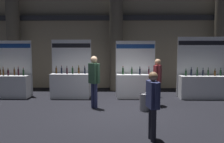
% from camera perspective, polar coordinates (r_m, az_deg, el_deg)
% --- Properties ---
extents(ground_plane, '(27.35, 27.35, 0.00)m').
position_cam_1_polar(ground_plane, '(8.23, 0.81, -9.41)').
color(ground_plane, black).
extents(hall_colonnade, '(13.67, 1.17, 6.49)m').
position_cam_1_polar(hall_colonnade, '(12.44, 1.01, 10.67)').
color(hall_colonnade, gray).
rests_on(hall_colonnade, ground_plane).
extents(exhibitor_booth_0, '(1.93, 0.66, 2.41)m').
position_cam_1_polar(exhibitor_booth_0, '(11.19, -23.37, -2.64)').
color(exhibitor_booth_0, white).
rests_on(exhibitor_booth_0, ground_plane).
extents(exhibitor_booth_1, '(1.69, 0.66, 2.45)m').
position_cam_1_polar(exhibitor_booth_1, '(10.39, -9.71, -2.70)').
color(exhibitor_booth_1, white).
rests_on(exhibitor_booth_1, ground_plane).
extents(exhibitor_booth_2, '(1.69, 0.66, 2.40)m').
position_cam_1_polar(exhibitor_booth_2, '(10.32, 5.57, -2.79)').
color(exhibitor_booth_2, white).
rests_on(exhibitor_booth_2, ground_plane).
extents(exhibitor_booth_3, '(1.98, 0.66, 2.57)m').
position_cam_1_polar(exhibitor_booth_3, '(10.81, 20.44, -2.71)').
color(exhibitor_booth_3, white).
rests_on(exhibitor_booth_3, ground_plane).
extents(trash_bin, '(0.37, 0.37, 0.58)m').
position_cam_1_polar(trash_bin, '(8.36, 7.74, -7.15)').
color(trash_bin, slate).
rests_on(trash_bin, ground_plane).
extents(visitor_0, '(0.42, 0.41, 1.84)m').
position_cam_1_polar(visitor_0, '(8.50, -4.24, -1.31)').
color(visitor_0, navy).
rests_on(visitor_0, ground_plane).
extents(visitor_1, '(0.35, 0.45, 1.72)m').
position_cam_1_polar(visitor_1, '(9.00, 10.64, -1.55)').
color(visitor_1, '#47382D').
rests_on(visitor_1, ground_plane).
extents(visitor_3, '(0.28, 0.60, 1.61)m').
position_cam_1_polar(visitor_3, '(5.69, 9.56, -6.62)').
color(visitor_3, '#23232D').
rests_on(visitor_3, ground_plane).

